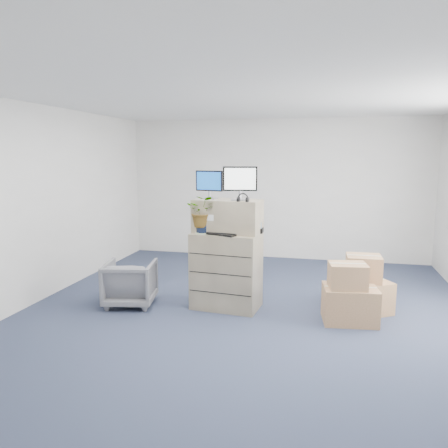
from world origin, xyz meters
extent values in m
plane|color=#2A324C|center=(0.00, 0.00, 0.00)|extent=(7.00, 7.00, 0.00)
cube|color=silver|center=(0.00, 3.51, 1.40)|extent=(6.00, 0.02, 2.80)
cube|color=#83745A|center=(-0.31, 0.37, 0.52)|extent=(0.95, 0.64, 1.05)
cube|color=#83745A|center=(-0.30, 0.42, 1.27)|extent=(0.94, 0.54, 0.45)
cube|color=#99999E|center=(-0.57, 0.47, 1.50)|extent=(0.22, 0.18, 0.01)
cylinder|color=#99999E|center=(-0.57, 0.47, 1.55)|extent=(0.03, 0.03, 0.09)
cube|color=black|center=(-0.57, 0.47, 1.74)|extent=(0.39, 0.09, 0.28)
cube|color=navy|center=(-0.57, 0.45, 1.74)|extent=(0.35, 0.06, 0.24)
cube|color=#99999E|center=(-0.13, 0.37, 1.50)|extent=(0.27, 0.22, 0.02)
cylinder|color=#99999E|center=(-0.13, 0.37, 1.56)|extent=(0.04, 0.04, 0.11)
cube|color=black|center=(-0.13, 0.37, 1.78)|extent=(0.45, 0.12, 0.32)
cube|color=white|center=(-0.12, 0.35, 1.78)|extent=(0.40, 0.09, 0.28)
torus|color=black|center=(-0.05, 0.21, 1.53)|extent=(0.15, 0.03, 0.15)
cube|color=black|center=(-0.35, 0.22, 1.06)|extent=(0.48, 0.33, 0.02)
ellipsoid|color=silver|center=(0.06, 0.25, 1.06)|extent=(0.11, 0.08, 0.03)
cylinder|color=gray|center=(-0.27, 0.46, 1.19)|extent=(0.08, 0.08, 0.28)
cube|color=silver|center=(-0.36, 0.40, 1.05)|extent=(0.06, 0.05, 0.02)
cube|color=black|center=(-0.36, 0.40, 1.12)|extent=(0.06, 0.04, 0.11)
cube|color=black|center=(0.06, 0.49, 1.08)|extent=(0.22, 0.17, 0.07)
cube|color=#3E8FD5|center=(0.04, 0.47, 1.15)|extent=(0.24, 0.15, 0.08)
cylinder|color=#B1CBA4|center=(-0.62, 0.27, 1.05)|extent=(0.20, 0.20, 0.02)
cylinder|color=black|center=(-0.62, 0.27, 1.13)|extent=(0.17, 0.17, 0.13)
imported|color=#1A5317|center=(-0.62, 0.27, 1.30)|extent=(0.39, 0.43, 0.33)
imported|color=slate|center=(-1.65, 0.17, 0.34)|extent=(0.77, 0.74, 0.69)
cube|color=olive|center=(1.32, 0.21, 0.23)|extent=(0.71, 0.58, 0.45)
cube|color=olive|center=(1.54, 0.60, 0.22)|extent=(0.76, 0.73, 0.43)
cube|color=olive|center=(1.36, 0.83, 0.19)|extent=(0.58, 0.53, 0.37)
cube|color=olive|center=(1.28, 0.15, 0.61)|extent=(0.49, 0.42, 0.31)
cube|color=olive|center=(1.50, 0.61, 0.60)|extent=(0.45, 0.40, 0.34)
camera|label=1|loc=(0.98, -5.29, 2.09)|focal=35.00mm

